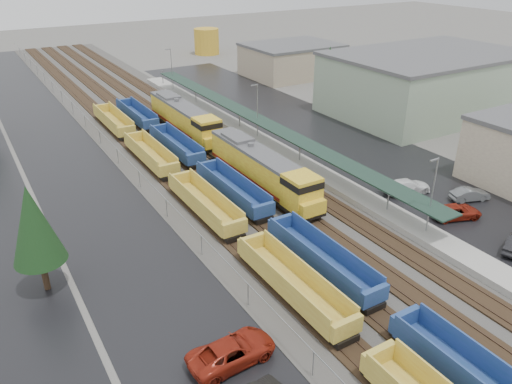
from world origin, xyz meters
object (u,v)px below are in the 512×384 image
Objects in this scene: parked_car_west_c at (232,352)px; parked_car_east_b at (456,212)px; storage_tank at (207,41)px; locomotive_lead at (263,170)px; parked_car_east_e at (470,195)px; locomotive_trail at (185,119)px; parked_car_east_c at (407,186)px; well_string_yellow at (243,239)px; well_string_blue at (272,220)px.

parked_car_east_b is (28.27, 5.37, -0.14)m from parked_car_west_c.
parked_car_east_b is (-16.23, -89.29, -2.40)m from storage_tank.
locomotive_lead is 4.80× the size of parked_car_east_e.
locomotive_trail reaches higher than parked_car_west_c.
locomotive_trail is 3.38× the size of parked_car_west_c.
locomotive_lead is 20.18m from parked_car_east_b.
parked_car_east_b is at bearing -100.30° from storage_tank.
parked_car_east_b is 6.55m from parked_car_east_c.
locomotive_trail is 44.37m from parked_car_west_c.
locomotive_lead is at bearing 49.76° from well_string_yellow.
well_string_yellow is 21.60× the size of parked_car_east_e.
parked_car_west_c reaches higher than parked_car_east_e.
well_string_yellow is at bearing -130.24° from locomotive_lead.
storage_tank reaches higher than well_string_blue.
parked_car_east_e is (32.61, 7.18, -0.14)m from parked_car_west_c.
well_string_yellow is 21.86m from parked_car_east_b.
well_string_blue is (-4.00, -28.92, -1.29)m from locomotive_trail.
storage_tank reaches higher than parked_car_west_c.
storage_tank is 1.04× the size of parked_car_west_c.
storage_tank is 104.62m from parked_car_west_c.
locomotive_lead and locomotive_trail have the same top height.
well_string_blue is 88.45m from storage_tank.
parked_car_east_c reaches higher than parked_car_east_e.
parked_car_east_c is (13.06, -29.73, -1.65)m from locomotive_trail.
parked_car_east_c is at bearing 1.96° from well_string_yellow.
parked_car_east_b is at bearing -49.49° from locomotive_lead.
locomotive_trail is at bearing 75.28° from well_string_yellow.
parked_car_east_b is (21.06, -5.83, -0.45)m from well_string_yellow.
well_string_blue is at bearing -116.80° from locomotive_lead.
storage_tank is at bearing 3.12° from parked_car_east_c.
parked_car_east_b is at bearing -23.35° from well_string_blue.
parked_car_east_c is (0.00, 6.55, 0.08)m from parked_car_east_b.
parked_car_east_b is at bearing -70.21° from locomotive_trail.
well_string_blue is 15.11× the size of parked_car_west_c.
parked_car_west_c is at bearing -110.06° from locomotive_trail.
locomotive_trail reaches higher than parked_car_east_b.
well_string_blue is 18.14× the size of parked_car_east_b.
well_string_yellow is at bearing -114.07° from storage_tank.
parked_car_east_b is 4.70m from parked_car_east_e.
locomotive_lead is 22.08m from parked_car_east_e.
storage_tank is (29.28, 53.01, 0.68)m from locomotive_trail.
parked_car_west_c is at bearing -131.35° from well_string_blue.
parked_car_west_c is (-15.21, -41.65, -1.59)m from locomotive_trail.
well_string_yellow is at bearing -104.72° from locomotive_trail.
well_string_yellow is (-8.00, -9.45, -1.28)m from locomotive_lead.
parked_car_east_b is at bearing -15.48° from well_string_yellow.
well_string_blue reaches higher than parked_car_west_c.
parked_car_east_c is (28.27, 11.92, -0.06)m from parked_car_west_c.
locomotive_trail is 3.24× the size of storage_tank.
parked_car_east_c is at bearing 20.32° from parked_car_east_b.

